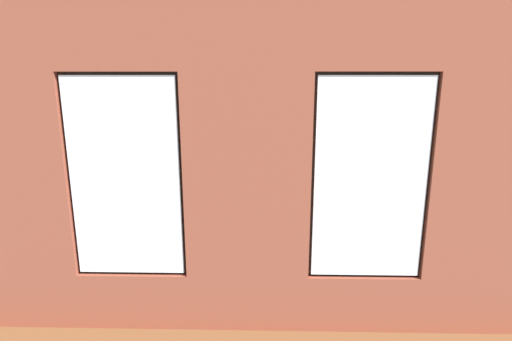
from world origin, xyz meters
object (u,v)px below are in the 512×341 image
object	(u,v)px
remote_gray	(262,205)
candle_jar	(233,204)
papasan_chair	(203,183)
remote_silver	(288,203)
potted_plant_mid_room_small	(312,190)
cup_ceramic	(250,201)
coffee_table	(262,209)
potted_plant_corner_far_left	(471,223)
table_plant_small	(269,201)
potted_plant_foreground_right	(143,177)
potted_plant_between_couches	(324,241)
potted_plant_corner_near_left	(378,158)
media_console	(100,212)
tv_flatscreen	(96,172)
potted_plant_near_tv	(106,210)
couch_left	(402,223)
couch_by_window	(198,267)
potted_plant_by_left_couch	(356,199)

from	to	relation	value
remote_gray	candle_jar	bearing A→B (deg)	-85.63
remote_gray	papasan_chair	world-z (taller)	papasan_chair
remote_silver	potted_plant_mid_room_small	bearing A→B (deg)	-43.19
cup_ceramic	papasan_chair	distance (m)	1.62
coffee_table	potted_plant_corner_far_left	bearing A→B (deg)	138.72
candle_jar	remote_gray	bearing A→B (deg)	-167.15
table_plant_small	papasan_chair	bearing A→B (deg)	-48.75
table_plant_small	potted_plant_foreground_right	distance (m)	3.08
potted_plant_between_couches	potted_plant_corner_near_left	distance (m)	3.84
table_plant_small	media_console	size ratio (longest dim) A/B	0.21
papasan_chair	potted_plant_foreground_right	distance (m)	1.29
tv_flatscreen	potted_plant_corner_far_left	xyz separation A→B (m)	(-5.05, 2.15, -0.03)
table_plant_small	papasan_chair	world-z (taller)	papasan_chair
potted_plant_foreground_right	potted_plant_mid_room_small	world-z (taller)	potted_plant_foreground_right
cup_ceramic	potted_plant_near_tv	distance (m)	2.23
couch_left	potted_plant_between_couches	size ratio (longest dim) A/B	1.85
table_plant_small	papasan_chair	xyz separation A→B (m)	(1.30, -1.48, -0.12)
couch_by_window	couch_left	distance (m)	3.25
candle_jar	papasan_chair	distance (m)	1.64
potted_plant_by_left_couch	media_console	bearing A→B (deg)	10.49
couch_left	potted_plant_mid_room_small	distance (m)	1.77
candle_jar	potted_plant_near_tv	bearing A→B (deg)	24.05
coffee_table	potted_plant_mid_room_small	xyz separation A→B (m)	(-0.90, -0.84, 0.07)
papasan_chair	potted_plant_mid_room_small	world-z (taller)	papasan_chair
tv_flatscreen	potted_plant_mid_room_small	distance (m)	3.75
cup_ceramic	potted_plant_corner_far_left	size ratio (longest dim) A/B	0.06
remote_silver	potted_plant_between_couches	world-z (taller)	potted_plant_between_couches
couch_by_window	tv_flatscreen	distance (m)	2.92
papasan_chair	potted_plant_between_couches	distance (m)	3.75
candle_jar	remote_silver	bearing A→B (deg)	-165.54
remote_gray	tv_flatscreen	world-z (taller)	tv_flatscreen
remote_silver	tv_flatscreen	distance (m)	3.22
papasan_chair	potted_plant_foreground_right	xyz separation A→B (m)	(1.26, -0.24, 0.05)
cup_ceramic	remote_silver	size ratio (longest dim) A/B	0.60
media_console	potted_plant_corner_far_left	xyz separation A→B (m)	(-5.05, 2.15, 0.67)
tv_flatscreen	potted_plant_between_couches	bearing A→B (deg)	150.37
potted_plant_corner_far_left	potted_plant_foreground_right	world-z (taller)	potted_plant_corner_far_left
potted_plant_foreground_right	potted_plant_mid_room_small	bearing A→B (deg)	167.11
table_plant_small	media_console	world-z (taller)	table_plant_small
couch_by_window	potted_plant_mid_room_small	bearing A→B (deg)	-120.92
remote_gray	coffee_table	bearing A→B (deg)	-161.91
potted_plant_corner_near_left	potted_plant_foreground_right	bearing A→B (deg)	0.46
potted_plant_corner_far_left	potted_plant_corner_near_left	bearing A→B (deg)	-89.84
cup_ceramic	potted_plant_corner_near_left	distance (m)	2.97
couch_left	potted_plant_foreground_right	xyz separation A→B (m)	(4.59, -2.01, 0.18)
table_plant_small	potted_plant_corner_near_left	world-z (taller)	potted_plant_corner_near_left
couch_left	potted_plant_corner_far_left	bearing A→B (deg)	4.97
remote_gray	potted_plant_between_couches	size ratio (longest dim) A/B	0.17
candle_jar	potted_plant_by_left_couch	xyz separation A→B (m)	(-2.22, -1.06, -0.23)
cup_ceramic	potted_plant_mid_room_small	size ratio (longest dim) A/B	0.15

